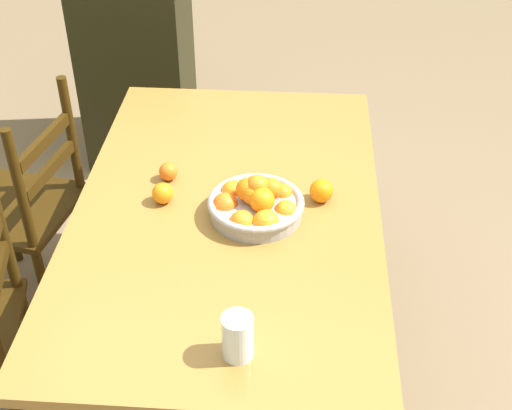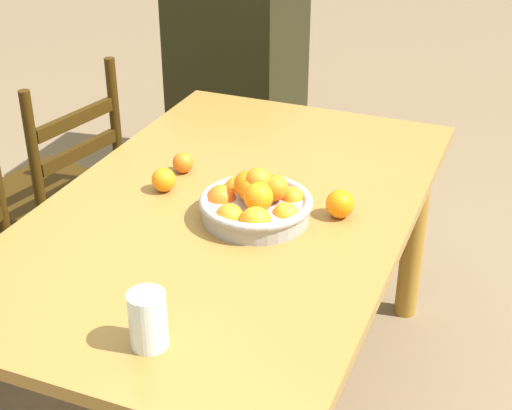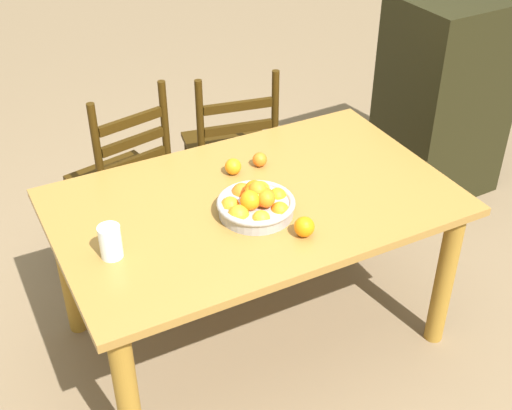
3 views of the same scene
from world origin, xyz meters
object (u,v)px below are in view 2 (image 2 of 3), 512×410
cabinet (240,69)px  fruit_bowl (256,202)px  dining_table (231,240)px  drinking_glass (148,320)px  orange_loose_0 (183,163)px  orange_loose_1 (340,204)px  chair_near_window (55,197)px  orange_loose_2 (164,180)px

cabinet → fruit_bowl: cabinet is taller
dining_table → fruit_bowl: 0.19m
cabinet → drinking_glass: bearing=-163.6°
orange_loose_0 → dining_table: bearing=-122.8°
cabinet → orange_loose_0: cabinet is taller
fruit_bowl → orange_loose_1: fruit_bowl is taller
chair_near_window → orange_loose_0: bearing=86.6°
fruit_bowl → cabinet: bearing=24.6°
dining_table → orange_loose_2: 0.25m
chair_near_window → orange_loose_0: (-0.15, -0.60, 0.31)m
chair_near_window → fruit_bowl: (-0.33, -0.91, 0.33)m
fruit_bowl → orange_loose_0: 0.35m
cabinet → orange_loose_0: (-1.38, -0.41, 0.19)m
orange_loose_2 → drinking_glass: (-0.61, -0.29, 0.03)m
chair_near_window → cabinet: (1.22, -0.20, 0.12)m
cabinet → orange_loose_2: 1.57m
orange_loose_2 → drinking_glass: bearing=-154.4°
dining_table → cabinet: size_ratio=1.37×
chair_near_window → cabinet: size_ratio=0.82×
cabinet → orange_loose_1: size_ratio=15.00×
fruit_bowl → drinking_glass: 0.56m
orange_loose_1 → chair_near_window: bearing=77.9°
fruit_bowl → orange_loose_0: fruit_bowl is taller
dining_table → orange_loose_1: (0.05, -0.30, 0.15)m
orange_loose_1 → cabinet: bearing=32.0°
cabinet → orange_loose_0: bearing=-165.6°
fruit_bowl → orange_loose_2: size_ratio=4.37×
fruit_bowl → drinking_glass: (-0.56, 0.01, 0.01)m
cabinet → orange_loose_2: (-1.50, -0.41, 0.20)m
dining_table → orange_loose_1: bearing=-80.3°
orange_loose_2 → orange_loose_1: bearing=-85.1°
orange_loose_1 → orange_loose_2: bearing=94.9°
orange_loose_1 → orange_loose_2: orange_loose_1 is taller
dining_table → drinking_glass: (-0.61, -0.09, 0.17)m
cabinet → fruit_bowl: 1.72m
chair_near_window → fruit_bowl: bearing=80.7°
cabinet → chair_near_window: bearing=168.9°
cabinet → orange_loose_1: bearing=-150.1°
dining_table → fruit_bowl: bearing=-114.5°
cabinet → orange_loose_1: 1.73m
chair_near_window → drinking_glass: size_ratio=7.50×
cabinet → drinking_glass: (-2.12, -0.71, 0.22)m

